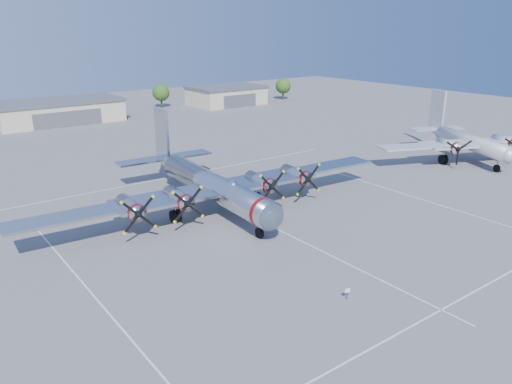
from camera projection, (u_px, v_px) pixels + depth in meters
ground at (273, 227)px, 57.47m from camera, size 260.00×260.00×0.00m
parking_lines at (283, 232)px, 56.14m from camera, size 60.00×50.08×0.01m
hangar_center at (59, 111)px, 118.84m from camera, size 28.60×14.60×5.40m
hangar_east at (226, 95)px, 146.12m from camera, size 20.60×14.60×5.40m
tree_east at (161, 93)px, 139.99m from camera, size 4.80×4.80×6.64m
tree_far_east at (283, 86)px, 155.52m from camera, size 4.80×4.80×6.64m
main_bomber_b29 at (210, 208)px, 63.61m from camera, size 50.25×35.86×10.71m
twin_engine_east at (465, 160)px, 86.33m from camera, size 40.99×35.89×10.82m
info_placard at (347, 292)px, 42.14m from camera, size 0.53×0.11×1.01m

